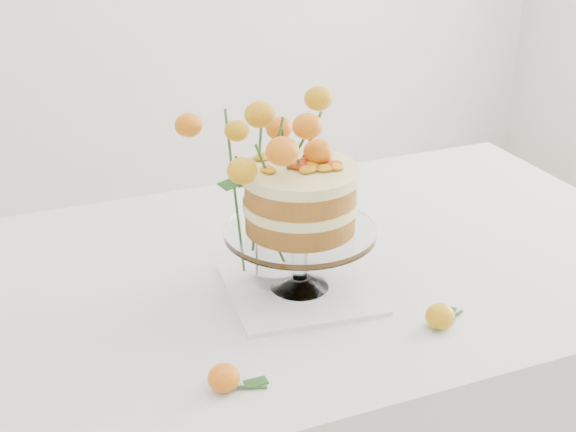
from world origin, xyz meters
The scene contains 8 objects.
table centered at (0.00, 0.00, 0.67)m, with size 1.43×0.93×0.76m.
napkin centered at (-0.11, -0.10, 0.76)m, with size 0.27×0.27×0.01m, color white.
cake_stand centered at (-0.11, -0.10, 0.93)m, with size 0.28×0.28×0.25m.
rose_vase centered at (-0.14, -0.06, 0.99)m, with size 0.34×0.34×0.40m.
loose_rose_near centered at (0.06, -0.30, 0.78)m, with size 0.09×0.05×0.04m.
loose_rose_far centered at (-0.34, -0.33, 0.78)m, with size 0.09×0.05×0.04m.
stray_petal_a centered at (-0.12, -0.10, 0.76)m, with size 0.03×0.02×0.00m, color orange.
stray_petal_b centered at (-0.02, -0.14, 0.76)m, with size 0.03×0.02×0.00m, color orange.
Camera 1 is at (-0.63, -1.30, 1.52)m, focal length 50.00 mm.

